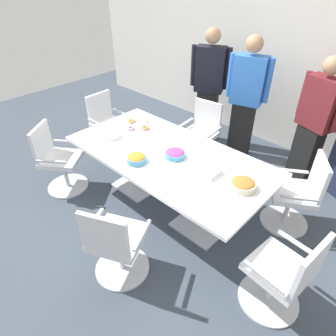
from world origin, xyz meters
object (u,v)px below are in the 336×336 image
(plate_stack, at_px, (112,136))
(person_standing_2, at_px, (315,122))
(person_standing_1, at_px, (246,98))
(conference_table, at_px, (168,163))
(office_chair_2, at_px, (296,196))
(snack_bowl_chips_orange, at_px, (136,158))
(office_chair_3, at_px, (201,136))
(office_chair_5, at_px, (59,162))
(donut_platter, at_px, (138,125))
(snack_bowl_pretzels, at_px, (243,184))
(office_chair_0, at_px, (116,246))
(napkin_pile, at_px, (209,171))
(office_chair_4, at_px, (108,126))
(person_standing_0, at_px, (209,86))
(office_chair_1, at_px, (283,277))
(snack_bowl_candy_mix, at_px, (175,154))

(plate_stack, bearing_deg, person_standing_2, 47.37)
(person_standing_1, bearing_deg, conference_table, 75.03)
(office_chair_2, relative_size, snack_bowl_chips_orange, 4.15)
(office_chair_3, distance_m, person_standing_2, 1.53)
(office_chair_5, height_order, donut_platter, office_chair_5)
(snack_bowl_pretzels, bearing_deg, person_standing_1, 120.91)
(office_chair_0, distance_m, napkin_pile, 1.17)
(office_chair_4, relative_size, office_chair_5, 1.00)
(office_chair_2, height_order, napkin_pile, office_chair_2)
(conference_table, xyz_separation_m, person_standing_0, (-0.70, 1.68, 0.31))
(office_chair_1, height_order, person_standing_1, person_standing_1)
(person_standing_0, bearing_deg, plate_stack, 63.61)
(office_chair_2, relative_size, snack_bowl_pretzels, 3.63)
(snack_bowl_chips_orange, bearing_deg, snack_bowl_candy_mix, 56.85)
(conference_table, xyz_separation_m, snack_bowl_chips_orange, (-0.14, -0.35, 0.17))
(donut_platter, bearing_deg, snack_bowl_pretzels, -5.89)
(office_chair_1, distance_m, person_standing_0, 3.12)
(person_standing_2, bearing_deg, person_standing_1, 21.35)
(person_standing_0, bearing_deg, person_standing_2, 155.73)
(office_chair_3, distance_m, plate_stack, 1.40)
(snack_bowl_pretzels, distance_m, plate_stack, 1.73)
(office_chair_1, height_order, donut_platter, office_chair_1)
(conference_table, relative_size, person_standing_1, 1.34)
(snack_bowl_chips_orange, height_order, donut_platter, snack_bowl_chips_orange)
(office_chair_0, xyz_separation_m, office_chair_2, (0.91, 1.81, 0.00))
(office_chair_2, xyz_separation_m, person_standing_2, (-0.30, 0.95, 0.47))
(conference_table, xyz_separation_m, office_chair_2, (1.27, 0.73, -0.22))
(donut_platter, bearing_deg, office_chair_5, -118.13)
(office_chair_0, bearing_deg, conference_table, 83.27)
(snack_bowl_pretzels, bearing_deg, office_chair_3, 141.33)
(office_chair_4, distance_m, person_standing_1, 2.15)
(napkin_pile, bearing_deg, office_chair_3, 130.54)
(office_chair_1, relative_size, person_standing_2, 0.54)
(donut_platter, xyz_separation_m, napkin_pile, (1.33, -0.21, 0.02))
(office_chair_2, bearing_deg, person_standing_2, -15.22)
(office_chair_2, relative_size, office_chair_4, 1.00)
(person_standing_1, distance_m, napkin_pile, 1.74)
(office_chair_1, xyz_separation_m, napkin_pile, (-1.05, 0.34, 0.38))
(office_chair_3, xyz_separation_m, snack_bowl_candy_mix, (0.45, -1.07, 0.38))
(office_chair_1, xyz_separation_m, plate_stack, (-2.38, 0.13, 0.37))
(office_chair_2, bearing_deg, plate_stack, 81.90)
(office_chair_2, distance_m, person_standing_2, 1.11)
(office_chair_1, xyz_separation_m, office_chair_2, (-0.35, 1.06, 0.00))
(office_chair_1, bearing_deg, person_standing_0, 55.46)
(office_chair_1, relative_size, office_chair_2, 1.00)
(snack_bowl_pretzels, height_order, plate_stack, snack_bowl_pretzels)
(office_chair_2, relative_size, plate_stack, 4.34)
(plate_stack, bearing_deg, snack_bowl_chips_orange, -13.83)
(snack_bowl_chips_orange, xyz_separation_m, snack_bowl_candy_mix, (0.24, 0.36, -0.00))
(office_chair_2, height_order, snack_bowl_chips_orange, office_chair_2)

